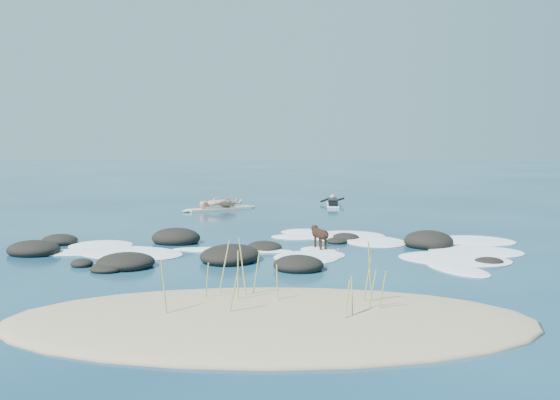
{
  "coord_description": "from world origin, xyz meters",
  "views": [
    {
      "loc": [
        0.21,
        -18.32,
        3.01
      ],
      "look_at": [
        0.13,
        4.0,
        0.9
      ],
      "focal_mm": 40.0,
      "sensor_mm": 36.0,
      "label": 1
    }
  ],
  "objects": [
    {
      "name": "paddling_surfer_rig",
      "position": [
        2.56,
        10.57,
        0.16
      ],
      "size": [
        1.18,
        2.64,
        0.46
      ],
      "rotation": [
        0.0,
        0.0,
        1.51
      ],
      "color": "white",
      "rests_on": "ground"
    },
    {
      "name": "ground",
      "position": [
        0.0,
        0.0,
        0.0
      ],
      "size": [
        160.0,
        160.0,
        0.0
      ],
      "primitive_type": "plane",
      "color": "#0A2642",
      "rests_on": "ground"
    },
    {
      "name": "dune_grass",
      "position": [
        0.24,
        -7.95,
        0.6
      ],
      "size": [
        3.63,
        1.8,
        1.2
      ],
      "color": "#99A14E",
      "rests_on": "ground"
    },
    {
      "name": "standing_surfer_rig",
      "position": [
        -2.53,
        8.83,
        0.8
      ],
      "size": [
        3.18,
        2.18,
        2.03
      ],
      "rotation": [
        0.0,
        0.0,
        0.56
      ],
      "color": "beige",
      "rests_on": "ground"
    },
    {
      "name": "breaking_foam",
      "position": [
        1.22,
        -0.93,
        0.01
      ],
      "size": [
        14.33,
        7.91,
        0.12
      ],
      "color": "white",
      "rests_on": "ground"
    },
    {
      "name": "reef_rocks",
      "position": [
        -1.17,
        -1.89,
        0.12
      ],
      "size": [
        14.62,
        6.44,
        0.62
      ],
      "color": "black",
      "rests_on": "ground"
    },
    {
      "name": "dog",
      "position": [
        1.24,
        -1.26,
        0.45
      ],
      "size": [
        0.51,
        1.04,
        0.68
      ],
      "rotation": [
        0.0,
        0.0,
        1.93
      ],
      "color": "black",
      "rests_on": "ground"
    },
    {
      "name": "sand_dune",
      "position": [
        0.0,
        -8.2,
        0.0
      ],
      "size": [
        9.0,
        4.4,
        0.6
      ],
      "primitive_type": "ellipsoid",
      "color": "#9E8966",
      "rests_on": "ground"
    }
  ]
}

